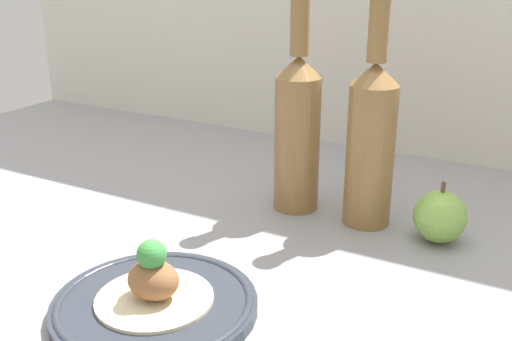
# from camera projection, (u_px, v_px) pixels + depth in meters

# --- Properties ---
(ground_plane) EXTENTS (1.80, 1.10, 0.04)m
(ground_plane) POSITION_uv_depth(u_px,v_px,m) (255.00, 280.00, 0.75)
(ground_plane) COLOR gray
(plate) EXTENTS (0.22, 0.22, 0.02)m
(plate) POSITION_uv_depth(u_px,v_px,m) (155.00, 304.00, 0.64)
(plate) COLOR #2D333D
(plate) RESTS_ON ground_plane
(plated_food) EXTENTS (0.13, 0.13, 0.07)m
(plated_food) POSITION_uv_depth(u_px,v_px,m) (153.00, 282.00, 0.63)
(plated_food) COLOR beige
(plated_food) RESTS_ON plate
(cider_bottle_left) EXTENTS (0.07, 0.07, 0.33)m
(cider_bottle_left) POSITION_uv_depth(u_px,v_px,m) (297.00, 127.00, 0.87)
(cider_bottle_left) COLOR olive
(cider_bottle_left) RESTS_ON ground_plane
(cider_bottle_right) EXTENTS (0.07, 0.07, 0.33)m
(cider_bottle_right) POSITION_uv_depth(u_px,v_px,m) (371.00, 138.00, 0.82)
(cider_bottle_right) COLOR olive
(cider_bottle_right) RESTS_ON ground_plane
(apple) EXTENTS (0.07, 0.07, 0.08)m
(apple) POSITION_uv_depth(u_px,v_px,m) (440.00, 217.00, 0.79)
(apple) COLOR #84B74C
(apple) RESTS_ON ground_plane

